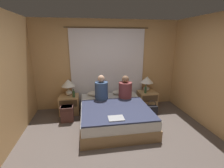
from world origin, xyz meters
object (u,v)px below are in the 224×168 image
object	(u,v)px
person_left_in_bed	(101,90)
beer_bottle_on_left_stand	(74,94)
bed	(114,114)
lamp_right	(147,81)
pillow_right	(121,92)
laptop_on_bed	(116,118)
nightstand_left	(69,104)
lamp_left	(68,84)
beer_bottle_on_right_stand	(145,90)
handbag_on_floor	(151,110)
backpack_on_floor	(67,113)
nightstand_right	(147,100)
pillow_left	(97,93)
person_right_in_bed	(125,89)

from	to	relation	value
person_left_in_bed	beer_bottle_on_left_stand	world-z (taller)	person_left_in_bed
bed	lamp_right	bearing A→B (deg)	35.12
pillow_right	laptop_on_bed	size ratio (longest dim) A/B	1.72
nightstand_left	lamp_left	size ratio (longest dim) A/B	1.15
beer_bottle_on_right_stand	handbag_on_floor	distance (m)	0.57
bed	laptop_on_bed	xyz separation A→B (m)	(-0.09, -0.73, 0.26)
lamp_right	backpack_on_floor	world-z (taller)	lamp_right
lamp_left	backpack_on_floor	size ratio (longest dim) A/B	1.13
bed	nightstand_left	world-z (taller)	nightstand_left
bed	laptop_on_bed	world-z (taller)	laptop_on_bed
lamp_left	pillow_right	world-z (taller)	lamp_left
beer_bottle_on_left_stand	nightstand_right	bearing A→B (deg)	2.98
bed	pillow_left	bearing A→B (deg)	114.34
bed	lamp_right	size ratio (longest dim) A/B	4.35
bed	lamp_right	distance (m)	1.48
nightstand_left	pillow_left	world-z (taller)	pillow_left
lamp_right	laptop_on_bed	size ratio (longest dim) A/B	1.45
laptop_on_bed	person_right_in_bed	bearing A→B (deg)	68.02
nightstand_left	beer_bottle_on_right_stand	bearing A→B (deg)	-2.93
person_left_in_bed	backpack_on_floor	bearing A→B (deg)	-169.33
bed	nightstand_left	xyz separation A→B (m)	(-1.11, 0.70, 0.03)
person_right_in_bed	laptop_on_bed	size ratio (longest dim) A/B	2.02
person_right_in_bed	beer_bottle_on_right_stand	xyz separation A→B (m)	(0.63, 0.18, -0.11)
person_right_in_bed	handbag_on_floor	distance (m)	0.91
person_left_in_bed	laptop_on_bed	world-z (taller)	person_left_in_bed
pillow_left	bed	bearing A→B (deg)	-65.66
lamp_left	beer_bottle_on_left_stand	size ratio (longest dim) A/B	2.06
bed	person_left_in_bed	size ratio (longest dim) A/B	2.94
pillow_right	backpack_on_floor	size ratio (longest dim) A/B	1.35
lamp_left	beer_bottle_on_right_stand	xyz separation A→B (m)	(2.12, -0.19, -0.22)
pillow_left	laptop_on_bed	distance (m)	1.52
nightstand_right	pillow_left	world-z (taller)	pillow_left
person_left_in_bed	bed	bearing A→B (deg)	-58.63
person_right_in_bed	bed	bearing A→B (deg)	-131.90
nightstand_right	pillow_left	distance (m)	1.48
lamp_right	pillow_right	size ratio (longest dim) A/B	0.84
laptop_on_bed	handbag_on_floor	size ratio (longest dim) A/B	0.77
person_right_in_bed	handbag_on_floor	xyz separation A→B (m)	(0.70, -0.17, -0.56)
beer_bottle_on_right_stand	laptop_on_bed	world-z (taller)	beer_bottle_on_right_stand
backpack_on_floor	person_right_in_bed	bearing A→B (deg)	6.25
nightstand_right	laptop_on_bed	size ratio (longest dim) A/B	1.66
pillow_left	beer_bottle_on_right_stand	size ratio (longest dim) A/B	2.24
beer_bottle_on_left_stand	lamp_right	bearing A→B (deg)	5.11
nightstand_left	beer_bottle_on_left_stand	world-z (taller)	beer_bottle_on_left_stand
nightstand_left	person_left_in_bed	bearing A→B (deg)	-18.45
nightstand_right	backpack_on_floor	size ratio (longest dim) A/B	1.30
bed	backpack_on_floor	xyz separation A→B (m)	(-1.13, 0.25, 0.00)
lamp_right	laptop_on_bed	world-z (taller)	lamp_right
beer_bottle_on_left_stand	bed	bearing A→B (deg)	-31.52
nightstand_left	pillow_right	size ratio (longest dim) A/B	0.97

